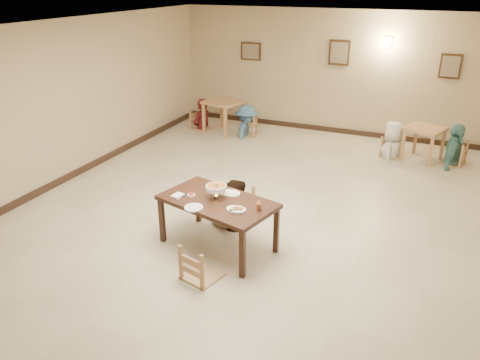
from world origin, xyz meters
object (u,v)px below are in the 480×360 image
at_px(curry_warmer, 216,188).
at_px(bg_diner_b, 247,105).
at_px(main_table, 218,205).
at_px(chair_far, 237,192).
at_px(bg_chair_rl, 393,137).
at_px(drink_glass, 259,206).
at_px(bg_diner_d, 459,124).
at_px(bg_chair_rr, 455,142).
at_px(bg_table_right, 425,134).
at_px(bg_diner_c, 395,122).
at_px(bg_table_left, 223,106).
at_px(bg_chair_lr, 247,116).
at_px(bg_diner_a, 201,99).
at_px(chair_near, 201,246).
at_px(bg_chair_ll, 201,110).
at_px(main_diner, 233,180).

bearing_deg(curry_warmer, bg_diner_b, 107.94).
distance_m(main_table, chair_far, 0.80).
distance_m(bg_chair_rl, bg_diner_b, 3.53).
relative_size(drink_glass, bg_diner_d, 0.08).
height_order(drink_glass, bg_diner_b, bg_diner_b).
bearing_deg(bg_diner_d, bg_chair_rr, -34.56).
bearing_deg(bg_table_right, bg_diner_c, -175.62).
bearing_deg(bg_table_left, bg_chair_rr, -0.29).
bearing_deg(bg_chair_lr, bg_diner_a, -104.98).
bearing_deg(curry_warmer, drink_glass, -9.58).
bearing_deg(chair_near, curry_warmer, -63.08).
xyz_separation_m(main_table, bg_diner_c, (1.87, 4.94, 0.12)).
bearing_deg(bg_chair_lr, bg_diner_d, 77.24).
bearing_deg(bg_chair_lr, bg_table_right, 77.07).
height_order(curry_warmer, drink_glass, curry_warmer).
relative_size(main_table, bg_chair_ll, 1.80).
height_order(drink_glass, bg_chair_lr, bg_chair_lr).
distance_m(main_table, bg_chair_lr, 5.28).
bearing_deg(main_diner, bg_diner_c, -133.25).
bearing_deg(bg_diner_d, chair_far, 153.50).
bearing_deg(chair_far, bg_diner_b, 105.04).
height_order(chair_near, bg_table_right, chair_near).
bearing_deg(main_diner, bg_chair_ll, -75.36).
distance_m(main_table, bg_diner_d, 5.90).
distance_m(chair_near, bg_chair_lr, 6.07).
height_order(main_table, chair_far, chair_far).
bearing_deg(main_table, curry_warmer, 143.22).
relative_size(chair_far, bg_chair_lr, 1.08).
xyz_separation_m(bg_table_left, bg_table_right, (4.79, -0.04, -0.09)).
height_order(bg_table_left, bg_diner_c, bg_diner_c).
xyz_separation_m(chair_far, curry_warmer, (0.00, -0.73, 0.38)).
bearing_deg(bg_table_left, main_diner, -62.74).
distance_m(drink_glass, bg_table_left, 5.89).
xyz_separation_m(bg_chair_rr, bg_diner_d, (-0.00, -0.00, 0.40)).
relative_size(chair_near, bg_table_right, 1.02).
xyz_separation_m(main_diner, bg_diner_a, (-2.88, 4.36, 0.03)).
height_order(main_diner, bg_diner_d, bg_diner_d).
xyz_separation_m(bg_diner_a, bg_diner_c, (4.81, -0.12, -0.01)).
bearing_deg(bg_diner_b, curry_warmer, -174.37).
relative_size(curry_warmer, bg_table_right, 0.35).
bearing_deg(bg_table_left, bg_diner_b, -1.85).
distance_m(bg_chair_lr, bg_diner_c, 3.53).
bearing_deg(bg_diner_c, bg_table_right, 99.22).
height_order(bg_diner_b, bg_diner_c, bg_diner_c).
distance_m(chair_far, bg_chair_ll, 5.16).
relative_size(chair_near, drink_glass, 7.24).
xyz_separation_m(main_table, chair_far, (-0.05, 0.79, -0.15)).
relative_size(main_diner, bg_diner_c, 0.98).
bearing_deg(main_table, bg_chair_rr, 72.34).
xyz_separation_m(chair_far, bg_chair_rl, (1.92, 4.16, -0.09)).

